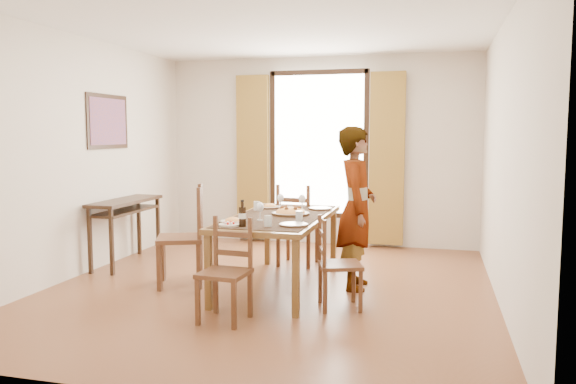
% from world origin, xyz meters
% --- Properties ---
extents(ground, '(5.00, 5.00, 0.00)m').
position_xyz_m(ground, '(0.00, 0.00, 0.00)').
color(ground, brown).
rests_on(ground, ground).
extents(room_shell, '(4.60, 5.10, 2.74)m').
position_xyz_m(room_shell, '(-0.00, 0.13, 1.54)').
color(room_shell, beige).
rests_on(room_shell, ground).
extents(console_table, '(0.38, 1.20, 0.80)m').
position_xyz_m(console_table, '(-2.03, 0.60, 0.68)').
color(console_table, black).
rests_on(console_table, ground).
extents(dining_table, '(0.94, 1.97, 0.76)m').
position_xyz_m(dining_table, '(0.07, 0.09, 0.69)').
color(dining_table, brown).
rests_on(dining_table, ground).
extents(chair_west, '(0.61, 0.61, 1.06)m').
position_xyz_m(chair_west, '(-0.92, -0.12, 0.49)').
color(chair_west, '#4F331A').
rests_on(chair_west, ground).
extents(chair_north, '(0.47, 0.47, 1.00)m').
position_xyz_m(chair_north, '(0.02, 1.07, 0.47)').
color(chair_north, '#4F331A').
rests_on(chair_north, ground).
extents(chair_south, '(0.42, 0.42, 0.88)m').
position_xyz_m(chair_south, '(-0.08, -1.06, 0.41)').
color(chair_south, '#4F331A').
rests_on(chair_south, ground).
extents(chair_east, '(0.48, 0.48, 0.85)m').
position_xyz_m(chair_east, '(0.78, -0.48, 0.39)').
color(chair_east, '#4F331A').
rests_on(chair_east, ground).
extents(man, '(0.68, 0.51, 1.68)m').
position_xyz_m(man, '(0.86, 0.25, 0.84)').
color(man, gray).
rests_on(man, ground).
extents(plate_sw, '(0.27, 0.27, 0.05)m').
position_xyz_m(plate_sw, '(-0.23, -0.48, 0.78)').
color(plate_sw, silver).
rests_on(plate_sw, dining_table).
extents(plate_se, '(0.27, 0.27, 0.05)m').
position_xyz_m(plate_se, '(0.38, -0.50, 0.78)').
color(plate_se, silver).
rests_on(plate_se, dining_table).
extents(plate_nw, '(0.27, 0.27, 0.05)m').
position_xyz_m(plate_nw, '(-0.19, 0.62, 0.78)').
color(plate_nw, silver).
rests_on(plate_nw, dining_table).
extents(plate_ne, '(0.27, 0.27, 0.05)m').
position_xyz_m(plate_ne, '(0.39, 0.66, 0.78)').
color(plate_ne, silver).
rests_on(plate_ne, dining_table).
extents(pasta_platter, '(0.40, 0.40, 0.10)m').
position_xyz_m(pasta_platter, '(0.18, 0.16, 0.81)').
color(pasta_platter, '#BE5618').
rests_on(pasta_platter, dining_table).
extents(caprese_plate, '(0.20, 0.20, 0.04)m').
position_xyz_m(caprese_plate, '(-0.20, -0.65, 0.78)').
color(caprese_plate, silver).
rests_on(caprese_plate, dining_table).
extents(wine_glass_a, '(0.08, 0.08, 0.18)m').
position_xyz_m(wine_glass_a, '(-0.01, -0.30, 0.85)').
color(wine_glass_a, white).
rests_on(wine_glass_a, dining_table).
extents(wine_glass_b, '(0.08, 0.08, 0.18)m').
position_xyz_m(wine_glass_b, '(0.22, 0.49, 0.85)').
color(wine_glass_b, white).
rests_on(wine_glass_b, dining_table).
extents(wine_glass_c, '(0.08, 0.08, 0.18)m').
position_xyz_m(wine_glass_c, '(-0.03, 0.50, 0.85)').
color(wine_glass_c, white).
rests_on(wine_glass_c, dining_table).
extents(tumbler_a, '(0.07, 0.07, 0.10)m').
position_xyz_m(tumbler_a, '(0.36, -0.23, 0.81)').
color(tumbler_a, silver).
rests_on(tumbler_a, dining_table).
extents(tumbler_b, '(0.07, 0.07, 0.10)m').
position_xyz_m(tumbler_b, '(-0.27, 0.40, 0.81)').
color(tumbler_b, silver).
rests_on(tumbler_b, dining_table).
extents(tumbler_c, '(0.07, 0.07, 0.10)m').
position_xyz_m(tumbler_c, '(0.16, -0.60, 0.81)').
color(tumbler_c, silver).
rests_on(tumbler_c, dining_table).
extents(wine_bottle, '(0.07, 0.07, 0.25)m').
position_xyz_m(wine_bottle, '(-0.06, -0.67, 0.88)').
color(wine_bottle, black).
rests_on(wine_bottle, dining_table).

